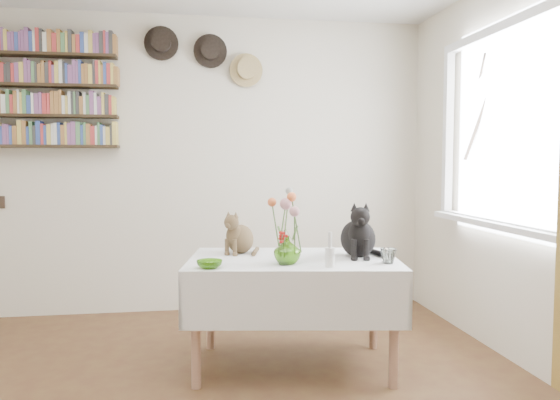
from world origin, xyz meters
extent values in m
cube|color=beige|center=(0.00, 2.27, 1.25)|extent=(4.04, 0.04, 2.54)
cube|color=beige|center=(0.00, -2.27, 1.25)|extent=(4.04, 0.04, 2.54)
cube|color=white|center=(1.97, 0.80, 1.50)|extent=(0.01, 1.40, 1.20)
cube|color=white|center=(1.97, 0.80, 2.13)|extent=(0.06, 1.52, 0.06)
cube|color=white|center=(1.97, 0.80, 0.87)|extent=(0.06, 1.52, 0.06)
cube|color=white|center=(1.97, 1.53, 1.50)|extent=(0.06, 0.06, 1.20)
cube|color=white|center=(1.94, 0.80, 0.87)|extent=(0.12, 1.50, 0.04)
cube|color=white|center=(0.60, 0.82, 0.66)|extent=(1.38, 1.00, 0.05)
cylinder|color=#A87D63|center=(0.00, 0.58, 0.31)|extent=(0.05, 0.05, 0.63)
cylinder|color=#A87D63|center=(1.10, 0.41, 0.31)|extent=(0.05, 0.05, 0.63)
cylinder|color=#A87D63|center=(0.10, 1.23, 0.31)|extent=(0.05, 0.05, 0.63)
cylinder|color=#A87D63|center=(1.20, 1.06, 0.31)|extent=(0.05, 0.05, 0.63)
imported|color=#88CE3E|center=(0.53, 0.64, 0.76)|extent=(0.16, 0.16, 0.16)
imported|color=#88CE3E|center=(0.08, 0.58, 0.71)|extent=(0.18, 0.18, 0.04)
imported|color=white|center=(1.12, 0.56, 0.73)|extent=(0.11, 0.11, 0.09)
cylinder|color=white|center=(0.75, 0.50, 0.74)|extent=(0.06, 0.06, 0.11)
cylinder|color=white|center=(0.75, 0.50, 0.84)|extent=(0.02, 0.02, 0.09)
cylinder|color=white|center=(0.51, 0.61, 0.73)|extent=(0.06, 0.06, 0.09)
cone|color=white|center=(1.12, 0.60, 0.71)|extent=(0.05, 0.05, 0.06)
sphere|color=beige|center=(1.12, 0.60, 0.76)|extent=(0.03, 0.03, 0.03)
cylinder|color=#4C7233|center=(0.50, 0.65, 0.88)|extent=(0.01, 0.01, 0.30)
sphere|color=#C6858C|center=(0.50, 0.65, 1.03)|extent=(0.07, 0.07, 0.07)
cylinder|color=#4C7233|center=(0.57, 0.62, 0.86)|extent=(0.01, 0.01, 0.26)
sphere|color=#C6858C|center=(0.57, 0.62, 0.99)|extent=(0.06, 0.06, 0.06)
cylinder|color=#4C7233|center=(0.59, 0.67, 0.90)|extent=(0.01, 0.01, 0.34)
sphere|color=orange|center=(0.59, 0.67, 1.07)|extent=(0.06, 0.06, 0.06)
cylinder|color=#4C7233|center=(0.47, 0.68, 0.89)|extent=(0.01, 0.01, 0.31)
sphere|color=orange|center=(0.47, 0.68, 1.04)|extent=(0.05, 0.05, 0.05)
cylinder|color=#4C7233|center=(0.53, 0.69, 0.92)|extent=(0.01, 0.01, 0.37)
sphere|color=#999E93|center=(0.53, 0.69, 1.10)|extent=(0.04, 0.04, 0.04)
cube|color=#312415|center=(-1.10, 2.16, 1.40)|extent=(1.00, 0.16, 0.02)
cube|color=#312415|center=(-1.10, 2.16, 1.64)|extent=(1.00, 0.16, 0.02)
cube|color=#312415|center=(-1.10, 2.16, 1.88)|extent=(1.00, 0.16, 0.02)
cube|color=#312415|center=(-1.10, 2.16, 2.12)|extent=(1.00, 0.16, 0.02)
cylinder|color=black|center=(-0.25, 2.21, 2.25)|extent=(0.28, 0.02, 0.28)
cylinder|color=black|center=(-0.25, 2.17, 2.25)|extent=(0.16, 0.08, 0.16)
cylinder|color=black|center=(0.15, 2.21, 2.20)|extent=(0.28, 0.02, 0.28)
cylinder|color=black|center=(0.15, 2.17, 2.20)|extent=(0.16, 0.08, 0.16)
cylinder|color=tan|center=(0.45, 2.21, 2.05)|extent=(0.28, 0.02, 0.28)
cylinder|color=tan|center=(0.45, 2.17, 2.05)|extent=(0.16, 0.08, 0.16)
camera|label=1|loc=(0.00, -2.45, 1.27)|focal=35.00mm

